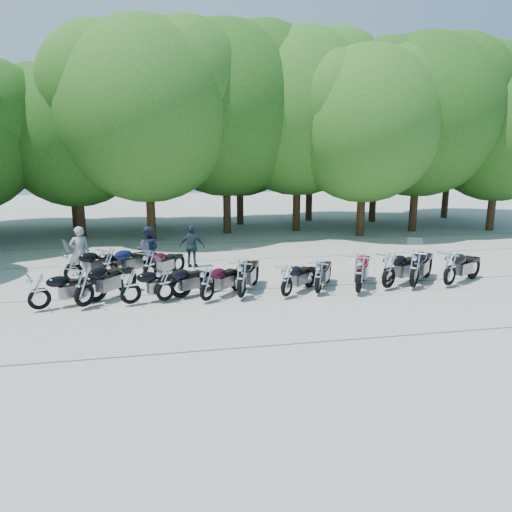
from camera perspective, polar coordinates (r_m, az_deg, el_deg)
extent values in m
plane|color=#A29F93|center=(13.28, 1.21, -5.98)|extent=(90.00, 90.00, 0.00)
cylinder|color=#3A2614|center=(25.73, -21.15, 5.75)|extent=(0.44, 0.44, 3.31)
sphere|color=#286319|center=(25.64, -21.79, 13.91)|extent=(7.31, 7.31, 7.31)
cylinder|color=#3A2614|center=(23.71, -13.06, 6.54)|extent=(0.44, 0.44, 3.93)
sphere|color=#357721|center=(23.72, -13.58, 17.08)|extent=(8.70, 8.70, 8.70)
cylinder|color=#3A2614|center=(25.72, -3.67, 7.45)|extent=(0.44, 0.44, 4.13)
sphere|color=#286319|center=(25.76, -3.81, 17.65)|extent=(9.13, 9.13, 9.13)
cylinder|color=#3A2614|center=(26.64, 5.11, 7.54)|extent=(0.44, 0.44, 4.09)
sphere|color=#357721|center=(26.68, 5.30, 17.29)|extent=(9.04, 9.04, 9.04)
cylinder|color=#3A2614|center=(25.41, 13.02, 6.54)|extent=(0.44, 0.44, 3.62)
sphere|color=#357721|center=(25.36, 13.46, 15.58)|extent=(8.00, 8.00, 8.00)
cylinder|color=#3A2614|center=(27.89, 19.18, 7.01)|extent=(0.44, 0.44, 3.98)
sphere|color=#286319|center=(27.91, 19.82, 16.05)|extent=(8.79, 8.79, 8.79)
cylinder|color=#3A2614|center=(30.02, 27.43, 6.10)|extent=(0.44, 0.44, 3.41)
sphere|color=#286319|center=(29.96, 28.14, 13.28)|extent=(7.53, 7.53, 7.53)
cylinder|color=#3A2614|center=(29.96, -21.75, 6.69)|extent=(0.44, 0.44, 3.52)
sphere|color=#357721|center=(29.91, -22.34, 14.14)|extent=(7.78, 7.78, 7.78)
cylinder|color=#3A2614|center=(28.90, -13.04, 6.97)|extent=(0.44, 0.44, 3.42)
sphere|color=#286319|center=(28.84, -13.41, 14.48)|extent=(7.56, 7.56, 7.56)
cylinder|color=#3A2614|center=(29.25, -2.01, 7.46)|extent=(0.44, 0.44, 3.56)
sphere|color=#286319|center=(29.20, -2.07, 15.21)|extent=(7.88, 7.88, 7.88)
cylinder|color=#3A2614|center=(31.33, 6.66, 7.87)|extent=(0.44, 0.44, 3.76)
sphere|color=#286319|center=(31.31, 6.85, 15.49)|extent=(8.31, 8.31, 8.31)
cylinder|color=#3A2614|center=(31.49, 14.43, 7.48)|extent=(0.44, 0.44, 3.63)
sphere|color=#357721|center=(31.45, 14.82, 14.79)|extent=(8.02, 8.02, 8.02)
cylinder|color=#3A2614|center=(35.16, 22.69, 7.98)|extent=(0.44, 0.44, 4.37)
sphere|color=#286319|center=(35.23, 23.35, 15.84)|extent=(9.67, 9.67, 9.67)
imported|color=#949497|center=(17.08, -21.15, 0.45)|extent=(0.77, 0.61, 1.83)
imported|color=#212A46|center=(17.04, -13.34, 0.75)|extent=(0.95, 0.80, 1.74)
imported|color=#1C2F3B|center=(17.65, -7.99, 1.18)|extent=(1.03, 0.66, 1.64)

